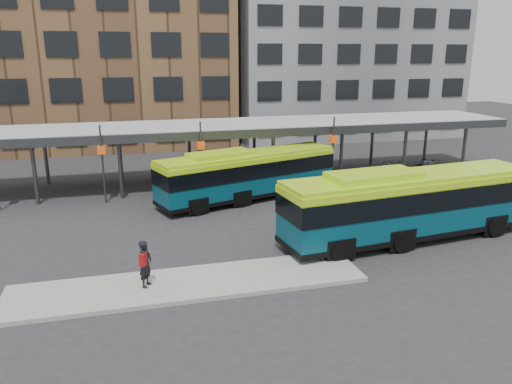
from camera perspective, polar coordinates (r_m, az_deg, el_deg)
name	(u,v)px	position (r m, az deg, el deg)	size (l,w,h in m)	color
ground	(296,245)	(24.19, 4.58, -6.09)	(120.00, 120.00, 0.00)	#28282B
boarding_island	(190,284)	(20.30, -7.53, -10.35)	(14.00, 3.00, 0.18)	gray
canopy	(235,127)	(35.21, -2.37, 7.43)	(40.00, 6.53, 4.80)	#999B9E
building_brick	(91,30)	(53.24, -18.31, 17.14)	(26.00, 14.00, 22.00)	brown
building_grey	(339,42)	(58.17, 9.43, 16.51)	(24.00, 14.00, 20.00)	slate
bus_front	(409,203)	(25.38, 17.07, -1.21)	(13.33, 4.25, 3.61)	#073F50
bus_rear	(248,173)	(31.05, -0.95, 2.15)	(11.95, 6.02, 3.24)	#073F50
pedestrian	(145,263)	(19.80, -12.52, -7.97)	(0.71, 0.81, 1.88)	black
bike_rack	(402,168)	(39.68, 16.31, 2.70)	(5.73, 1.58, 1.05)	slate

